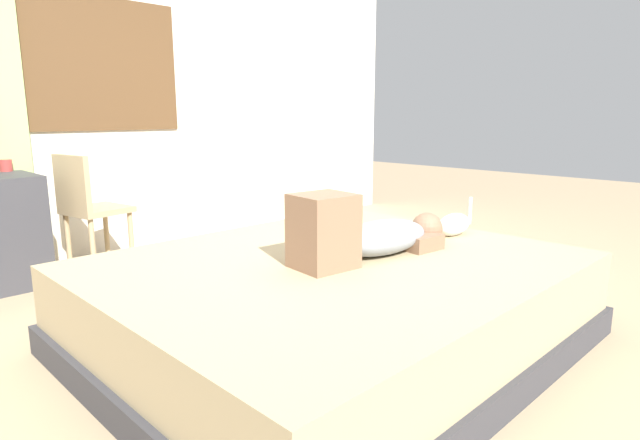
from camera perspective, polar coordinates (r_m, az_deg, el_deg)
ground_plane at (r=2.85m, az=2.30°, el=-11.90°), size 16.00×16.00×0.00m
back_wall_with_window at (r=4.70m, az=-21.28°, el=14.65°), size 6.40×0.14×2.90m
bed at (r=2.62m, az=1.54°, el=-8.93°), size 2.24×1.88×0.44m
person_lying at (r=2.57m, az=5.28°, el=-1.58°), size 0.94×0.35×0.34m
cat at (r=3.10m, az=14.17°, el=-0.48°), size 0.36×0.13×0.21m
cup at (r=4.23m, az=-31.04°, el=5.11°), size 0.08×0.08×0.08m
chair_by_desk at (r=3.99m, az=-23.99°, el=1.53°), size 0.44×0.44×0.86m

